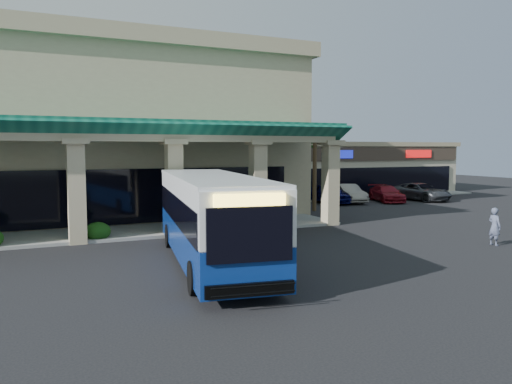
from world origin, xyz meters
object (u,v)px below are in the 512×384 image
transit_bus (211,220)px  car_gray (421,192)px  car_white (348,193)px  car_red (386,194)px  pedestrian (495,226)px  car_silver (329,193)px

transit_bus → car_gray: bearing=40.6°
car_white → car_gray: 6.57m
car_white → car_gray: car_white is taller
transit_bus → car_red: 25.01m
pedestrian → car_silver: (2.75, 17.57, -0.07)m
car_silver → pedestrian: bearing=-93.4°
car_silver → car_red: (4.86, -0.93, -0.12)m
transit_bus → car_silver: bearing=54.7°
pedestrian → car_gray: pedestrian is taller
pedestrian → car_red: (7.61, 16.64, -0.19)m
pedestrian → car_silver: bearing=-7.1°
car_red → car_white: bearing=-176.1°
car_white → car_red: (3.23, -0.79, -0.08)m
car_silver → car_red: 4.95m
pedestrian → car_red: 18.29m
car_red → car_gray: car_gray is taller
car_white → car_red: car_white is taller
car_silver → car_gray: 8.20m
pedestrian → car_gray: (10.84, 16.27, -0.12)m
car_red → transit_bus: bearing=-126.3°
car_gray → car_silver: bearing=163.6°
transit_bus → car_red: bearing=45.2°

